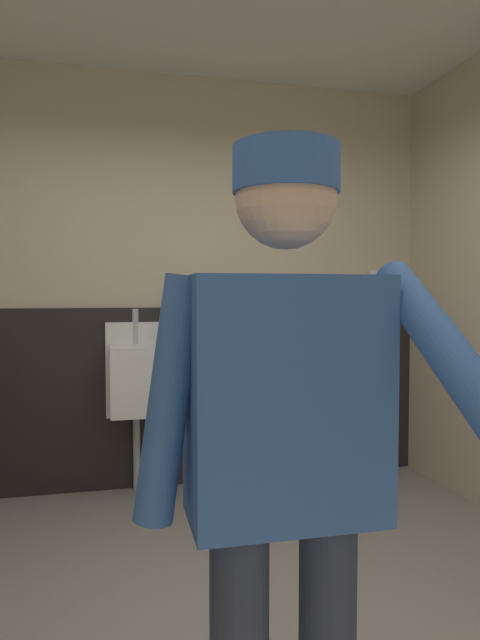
# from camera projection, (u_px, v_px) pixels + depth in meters

# --- Properties ---
(wall_back) EXTENTS (4.16, 0.12, 2.85)m
(wall_back) POSITION_uv_depth(u_px,v_px,m) (178.00, 282.00, 3.86)
(wall_back) COLOR beige
(wall_back) RESTS_ON ground_plane
(wainscot_band_back) EXTENTS (3.56, 0.03, 1.25)m
(wainscot_band_back) POSITION_uv_depth(u_px,v_px,m) (180.00, 396.00, 3.83)
(wainscot_band_back) COLOR black
(wainscot_band_back) RESTS_ON ground_plane
(urinal_left) EXTENTS (0.40, 0.34, 1.24)m
(urinal_left) POSITION_uv_depth(u_px,v_px,m) (137.00, 379.00, 3.61)
(urinal_left) COLOR white
(urinal_left) RESTS_ON ground_plane
(urinal_middle) EXTENTS (0.40, 0.34, 1.24)m
(urinal_middle) POSITION_uv_depth(u_px,v_px,m) (246.00, 375.00, 3.78)
(urinal_middle) COLOR white
(urinal_middle) RESTS_ON ground_plane
(privacy_divider_panel) EXTENTS (0.04, 0.40, 0.90)m
(privacy_divider_panel) POSITION_uv_depth(u_px,v_px,m) (194.00, 353.00, 3.62)
(privacy_divider_panel) COLOR #4C4C51
(person) EXTENTS (0.67, 0.60, 1.67)m
(person) POSITION_uv_depth(u_px,v_px,m) (286.00, 440.00, 1.27)
(person) COLOR #2D3342
(person) RESTS_ON ground_plane
(soap_dispenser) EXTENTS (0.10, 0.07, 0.18)m
(soap_dispenser) POSITION_uv_depth(u_px,v_px,m) (374.00, 283.00, 4.10)
(soap_dispenser) COLOR silver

